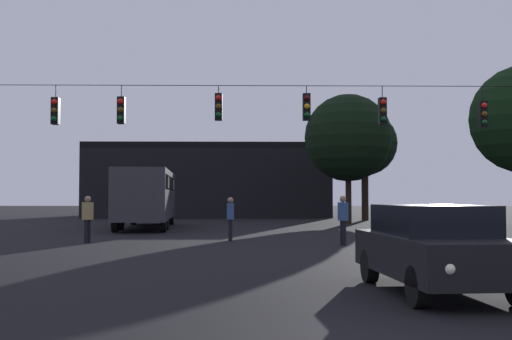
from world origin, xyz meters
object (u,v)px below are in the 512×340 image
at_px(tree_behind_building, 365,144).
at_px(tree_right_far, 348,138).
at_px(pedestrian_crossing_right, 343,217).
at_px(city_bus, 147,193).
at_px(pedestrian_crossing_center, 230,216).
at_px(pedestrian_crossing_left, 88,216).
at_px(car_near_right, 434,247).

bearing_deg(tree_behind_building, tree_right_far, -110.15).
bearing_deg(pedestrian_crossing_right, city_bus, 125.28).
bearing_deg(pedestrian_crossing_right, pedestrian_crossing_center, 153.54).
relative_size(pedestrian_crossing_right, tree_right_far, 0.21).
relative_size(pedestrian_crossing_left, tree_behind_building, 0.22).
distance_m(pedestrian_crossing_left, tree_behind_building, 25.92).
xyz_separation_m(car_near_right, pedestrian_crossing_left, (-8.97, 12.05, 0.16)).
distance_m(city_bus, pedestrian_crossing_left, 10.99).
bearing_deg(tree_behind_building, pedestrian_crossing_right, -102.54).
height_order(car_near_right, tree_behind_building, tree_behind_building).
relative_size(city_bus, tree_behind_building, 1.46).
xyz_separation_m(tree_behind_building, tree_right_far, (-2.08, -5.66, -0.12)).
relative_size(pedestrian_crossing_center, tree_behind_building, 0.21).
xyz_separation_m(city_bus, tree_behind_building, (13.60, 10.38, 3.50)).
xyz_separation_m(pedestrian_crossing_center, pedestrian_crossing_right, (3.92, -1.95, 0.04)).
height_order(pedestrian_crossing_center, pedestrian_crossing_right, pedestrian_crossing_right).
bearing_deg(pedestrian_crossing_left, pedestrian_crossing_right, -7.55).
bearing_deg(pedestrian_crossing_left, pedestrian_crossing_center, 8.33).
xyz_separation_m(car_near_right, pedestrian_crossing_right, (0.08, 10.85, 0.16)).
height_order(tree_behind_building, tree_right_far, tree_right_far).
distance_m(pedestrian_crossing_right, tree_behind_building, 23.49).
bearing_deg(pedestrian_crossing_left, tree_right_far, 52.58).
distance_m(city_bus, tree_behind_building, 17.46).
xyz_separation_m(pedestrian_crossing_right, tree_behind_building, (5.01, 22.52, 4.40)).
xyz_separation_m(city_bus, pedestrian_crossing_right, (8.59, -12.14, -0.91)).
height_order(pedestrian_crossing_center, tree_right_far, tree_right_far).
height_order(city_bus, tree_behind_building, tree_behind_building).
relative_size(car_near_right, pedestrian_crossing_right, 2.61).
relative_size(tree_behind_building, tree_right_far, 0.97).
bearing_deg(pedestrian_crossing_center, tree_right_far, 65.32).
xyz_separation_m(pedestrian_crossing_left, tree_behind_building, (14.06, 21.32, 4.41)).
bearing_deg(pedestrian_crossing_center, pedestrian_crossing_right, -26.46).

